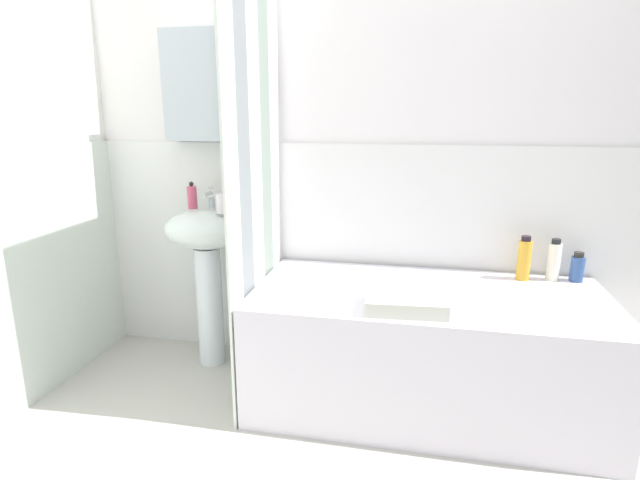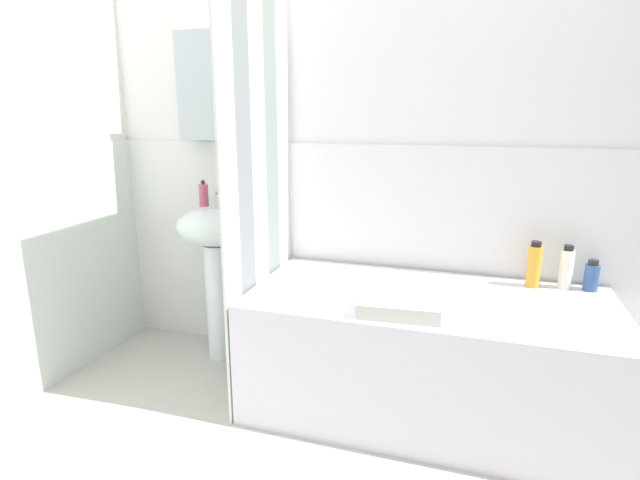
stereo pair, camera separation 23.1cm
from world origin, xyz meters
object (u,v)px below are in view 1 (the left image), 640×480
(sink, at_px, (207,253))
(towel_folded, at_px, (406,302))
(body_wash_bottle, at_px, (577,268))
(lotion_bottle, at_px, (554,261))
(toothbrush_cup, at_px, (223,203))
(conditioner_bottle, at_px, (524,259))
(soap_dispenser, at_px, (192,197))
(bathtub, at_px, (426,349))

(sink, relative_size, towel_folded, 2.60)
(body_wash_bottle, bearing_deg, lotion_bottle, -177.18)
(toothbrush_cup, relative_size, conditioner_bottle, 0.44)
(lotion_bottle, bearing_deg, toothbrush_cup, -175.16)
(toothbrush_cup, height_order, conditioner_bottle, toothbrush_cup)
(soap_dispenser, relative_size, body_wash_bottle, 0.99)
(soap_dispenser, height_order, bathtub, soap_dispenser)
(lotion_bottle, bearing_deg, conditioner_bottle, -171.94)
(sink, distance_m, towel_folded, 1.15)
(lotion_bottle, bearing_deg, towel_folded, -142.33)
(sink, bearing_deg, lotion_bottle, 3.65)
(soap_dispenser, bearing_deg, conditioner_bottle, 1.49)
(soap_dispenser, bearing_deg, bathtub, -10.74)
(body_wash_bottle, relative_size, conditioner_bottle, 0.67)
(sink, xyz_separation_m, bathtub, (1.16, -0.19, -0.35))
(soap_dispenser, distance_m, conditioner_bottle, 1.71)
(bathtub, distance_m, towel_folded, 0.40)
(sink, height_order, lotion_bottle, sink)
(sink, xyz_separation_m, lotion_bottle, (1.75, 0.11, 0.03))
(toothbrush_cup, xyz_separation_m, lotion_bottle, (1.63, 0.14, -0.25))
(conditioner_bottle, bearing_deg, soap_dispenser, -178.51)
(toothbrush_cup, bearing_deg, lotion_bottle, 4.84)
(body_wash_bottle, bearing_deg, bathtub, -156.23)
(bathtub, height_order, towel_folded, towel_folded)
(toothbrush_cup, distance_m, lotion_bottle, 1.66)
(body_wash_bottle, bearing_deg, toothbrush_cup, -175.29)
(lotion_bottle, distance_m, conditioner_bottle, 0.14)
(sink, height_order, soap_dispenser, soap_dispenser)
(bathtub, bearing_deg, sink, 170.74)
(body_wash_bottle, height_order, towel_folded, body_wash_bottle)
(body_wash_bottle, distance_m, conditioner_bottle, 0.25)
(lotion_bottle, height_order, conditioner_bottle, conditioner_bottle)
(soap_dispenser, distance_m, bathtub, 1.42)
(bathtub, relative_size, body_wash_bottle, 10.96)
(soap_dispenser, relative_size, bathtub, 0.09)
(lotion_bottle, distance_m, towel_folded, 0.86)
(toothbrush_cup, bearing_deg, soap_dispenser, 159.72)
(sink, bearing_deg, bathtub, -9.26)
(toothbrush_cup, xyz_separation_m, conditioner_bottle, (1.49, 0.12, -0.24))
(sink, xyz_separation_m, toothbrush_cup, (0.11, -0.03, 0.28))
(body_wash_bottle, xyz_separation_m, towel_folded, (-0.79, -0.53, -0.04))
(conditioner_bottle, relative_size, towel_folded, 0.66)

